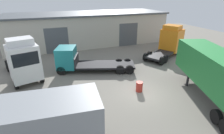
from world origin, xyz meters
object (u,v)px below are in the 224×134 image
Objects in this scene: container_trailer_green at (216,72)px; oil_drum at (139,87)px; tractor_unit_orange at (170,41)px; box_truck_green at (36,132)px; flatbed_truck_teal at (79,60)px; tractor_unit_white at (23,62)px; traffic_cone at (100,119)px.

oil_drum is (-4.59, 3.25, -2.06)m from container_trailer_green.
tractor_unit_orange is 20.51m from box_truck_green.
tractor_unit_white is at bearing 26.30° from flatbed_truck_teal.
box_truck_green is at bearing -154.48° from traffic_cone.
oil_drum is at bearing 73.93° from container_trailer_green.
tractor_unit_orange is at bearing 40.24° from oil_drum.
tractor_unit_orange is 12.81m from flatbed_truck_teal.
tractor_unit_orange is 11.55m from oil_drum.
flatbed_truck_teal is at bearing 61.18° from container_trailer_green.
oil_drum is (8.06, 4.37, -1.49)m from box_truck_green.
flatbed_truck_teal is 9.79× the size of oil_drum.
tractor_unit_orange is 16.60m from traffic_cone.
tractor_unit_white is at bearing 76.54° from container_trailer_green.
container_trailer_green reaches higher than traffic_cone.
tractor_unit_white is 1.03× the size of tractor_unit_orange.
tractor_unit_orange is at bearing -2.07° from container_trailer_green.
container_trailer_green is 10.66× the size of oil_drum.
tractor_unit_white is 1.07× the size of box_truck_green.
flatbed_truck_teal reaches higher than oil_drum.
box_truck_green is at bearing -8.15° from tractor_unit_white.
flatbed_truck_teal is (-12.75, -1.09, -0.63)m from tractor_unit_orange.
tractor_unit_white is 10.99m from oil_drum.
oil_drum is (-8.74, -7.40, -1.46)m from tractor_unit_orange.
tractor_unit_orange is at bearing -155.96° from flatbed_truck_teal.
oil_drum is at bearing -145.61° from box_truck_green.
traffic_cone is (3.66, 1.75, -1.68)m from box_truck_green.
container_trailer_green is 12.71m from box_truck_green.
flatbed_truck_teal reaches higher than traffic_cone.
container_trailer_green reaches higher than flatbed_truck_teal.
oil_drum is at bearing 43.54° from tractor_unit_white.
tractor_unit_orange is (18.03, 1.75, -0.12)m from tractor_unit_white.
oil_drum reaches higher than traffic_cone.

